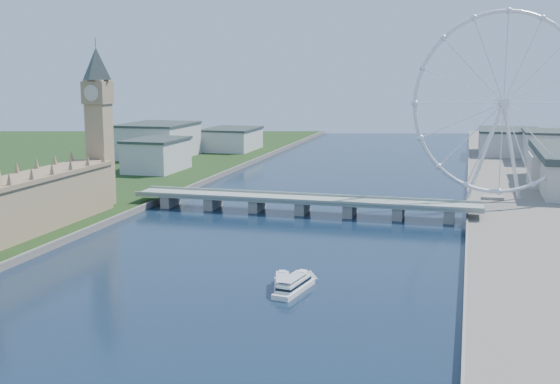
% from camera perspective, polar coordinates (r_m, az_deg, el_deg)
% --- Properties ---
extents(big_ben, '(20.02, 20.02, 110.00)m').
position_cam_1_polar(big_ben, '(460.76, -14.56, 6.78)').
color(big_ben, tan).
rests_on(big_ben, ground).
extents(westminster_bridge, '(220.00, 22.00, 9.50)m').
position_cam_1_polar(westminster_bridge, '(441.53, 1.86, -0.88)').
color(westminster_bridge, gray).
rests_on(westminster_bridge, ground).
extents(london_eye, '(113.60, 39.12, 124.30)m').
position_cam_1_polar(london_eye, '(478.35, 17.71, 6.84)').
color(london_eye, silver).
rests_on(london_eye, ground).
extents(city_skyline, '(505.00, 280.00, 32.00)m').
position_cam_1_polar(city_skyline, '(688.80, 10.04, 3.73)').
color(city_skyline, beige).
rests_on(city_skyline, ground).
extents(tour_boat_near, '(13.11, 31.43, 6.75)m').
position_cam_1_polar(tour_boat_near, '(288.62, 1.14, -8.08)').
color(tour_boat_near, white).
rests_on(tour_boat_near, ground).
extents(tour_boat_far, '(14.06, 28.61, 6.11)m').
position_cam_1_polar(tour_boat_far, '(290.34, 0.21, -7.97)').
color(tour_boat_far, silver).
rests_on(tour_boat_far, ground).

